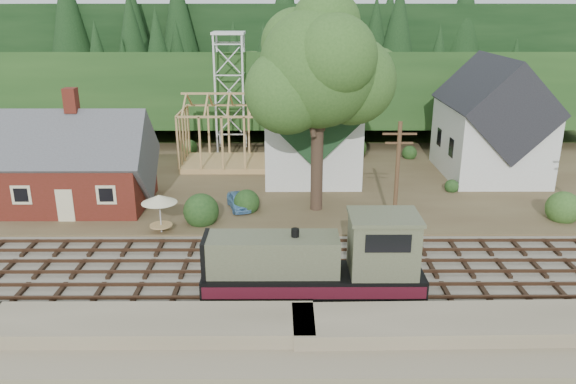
{
  "coord_description": "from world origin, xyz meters",
  "views": [
    {
      "loc": [
        -0.3,
        -29.98,
        15.19
      ],
      "look_at": [
        -0.16,
        6.0,
        3.0
      ],
      "focal_mm": 35.0,
      "sensor_mm": 36.0,
      "label": 1
    }
  ],
  "objects_px": {
    "car_blue": "(239,201)",
    "locomotive": "(322,263)",
    "car_red": "(504,173)",
    "car_green": "(30,188)",
    "patio_set": "(159,201)"
  },
  "relations": [
    {
      "from": "car_red",
      "to": "car_green",
      "type": "bearing_deg",
      "value": 86.86
    },
    {
      "from": "locomotive",
      "to": "car_blue",
      "type": "height_order",
      "value": "locomotive"
    },
    {
      "from": "car_blue",
      "to": "patio_set",
      "type": "height_order",
      "value": "patio_set"
    },
    {
      "from": "car_blue",
      "to": "patio_set",
      "type": "distance_m",
      "value": 6.94
    },
    {
      "from": "car_green",
      "to": "car_red",
      "type": "distance_m",
      "value": 40.24
    },
    {
      "from": "car_blue",
      "to": "patio_set",
      "type": "xyz_separation_m",
      "value": [
        -4.93,
        -4.59,
        1.68
      ]
    },
    {
      "from": "car_red",
      "to": "patio_set",
      "type": "xyz_separation_m",
      "value": [
        -27.73,
        -11.69,
        1.63
      ]
    },
    {
      "from": "car_red",
      "to": "locomotive",
      "type": "bearing_deg",
      "value": 130.77
    },
    {
      "from": "car_green",
      "to": "patio_set",
      "type": "bearing_deg",
      "value": -147.54
    },
    {
      "from": "car_blue",
      "to": "car_green",
      "type": "distance_m",
      "value": 17.55
    },
    {
      "from": "car_blue",
      "to": "patio_set",
      "type": "bearing_deg",
      "value": -153.19
    },
    {
      "from": "car_green",
      "to": "patio_set",
      "type": "height_order",
      "value": "patio_set"
    },
    {
      "from": "locomotive",
      "to": "patio_set",
      "type": "xyz_separation_m",
      "value": [
        -10.4,
        8.5,
        0.51
      ]
    },
    {
      "from": "car_red",
      "to": "car_blue",
      "type": "bearing_deg",
      "value": 98.7
    },
    {
      "from": "car_blue",
      "to": "locomotive",
      "type": "bearing_deg",
      "value": -83.47
    }
  ]
}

